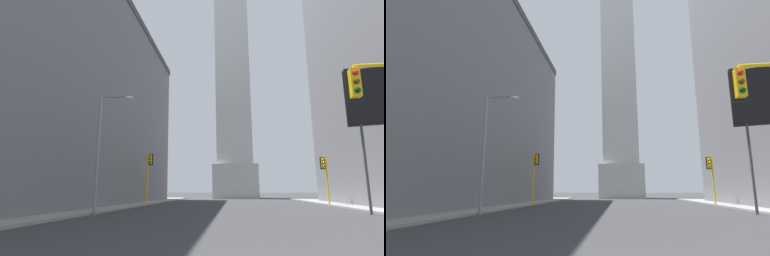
{
  "view_description": "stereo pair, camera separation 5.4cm",
  "coord_description": "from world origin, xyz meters",
  "views": [
    {
      "loc": [
        -0.17,
        -1.53,
        1.57
      ],
      "look_at": [
        -5.48,
        36.34,
        9.53
      ],
      "focal_mm": 28.0,
      "sensor_mm": 36.0,
      "label": 1
    },
    {
      "loc": [
        -0.12,
        -1.52,
        1.57
      ],
      "look_at": [
        -5.48,
        36.34,
        9.53
      ],
      "focal_mm": 28.0,
      "sensor_mm": 36.0,
      "label": 2
    }
  ],
  "objects": [
    {
      "name": "sidewalk_left",
      "position": [
        -11.93,
        21.65,
        0.07
      ],
      "size": [
        5.0,
        72.17,
        0.15
      ],
      "primitive_type": "cube",
      "color": "gray",
      "rests_on": "ground_plane"
    },
    {
      "name": "building_left",
      "position": [
        -24.03,
        26.17,
        11.74
      ],
      "size": [
        25.0,
        47.83,
        23.46
      ],
      "color": "slate",
      "rests_on": "ground_plane"
    },
    {
      "name": "obelisk",
      "position": [
        0.0,
        60.14,
        35.55
      ],
      "size": [
        8.69,
        8.69,
        74.28
      ],
      "color": "silver",
      "rests_on": "ground_plane"
    },
    {
      "name": "traffic_light_mid_left",
      "position": [
        -9.6,
        30.94,
        3.74
      ],
      "size": [
        0.79,
        0.52,
        5.67
      ],
      "color": "yellow",
      "rests_on": "ground_plane"
    },
    {
      "name": "traffic_light_mid_right",
      "position": [
        9.46,
        32.32,
        3.39
      ],
      "size": [
        0.76,
        0.53,
        5.12
      ],
      "color": "yellow",
      "rests_on": "ground_plane"
    },
    {
      "name": "street_lamp",
      "position": [
        -8.93,
        17.54,
        4.94
      ],
      "size": [
        2.43,
        0.36,
        8.12
      ],
      "color": "gray",
      "rests_on": "ground_plane"
    }
  ]
}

